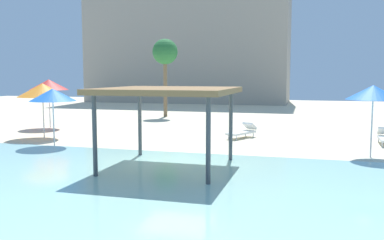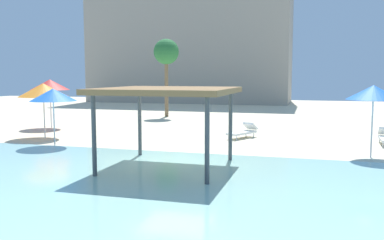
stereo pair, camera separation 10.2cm
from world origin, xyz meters
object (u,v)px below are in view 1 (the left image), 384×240
Objects in this scene: beach_umbrella_red_2 at (49,85)px; palm_tree_0 at (165,53)px; lounge_chair_2 at (243,131)px; beach_umbrella_blue_0 at (373,92)px; shade_pavilion at (168,93)px; beach_umbrella_blue_3 at (53,95)px; beach_umbrella_orange_4 at (43,90)px.

beach_umbrella_red_2 is 0.49× the size of palm_tree_0.
lounge_chair_2 is at bearing -4.45° from beach_umbrella_red_2.
shade_pavilion is at bearing -150.22° from beach_umbrella_blue_0.
shade_pavilion is 1.67× the size of beach_umbrella_blue_3.
palm_tree_0 reaches higher than beach_umbrella_blue_3.
beach_umbrella_blue_3 is 1.30× the size of lounge_chair_2.
shade_pavilion is 6.90m from beach_umbrella_blue_3.
beach_umbrella_blue_0 reaches higher than beach_umbrella_blue_3.
beach_umbrella_red_2 is 1.13× the size of beach_umbrella_blue_3.
beach_umbrella_red_2 is (-17.14, 4.60, 0.09)m from beach_umbrella_blue_0.
shade_pavilion is 1.47× the size of beach_umbrella_red_2.
shade_pavilion is at bearing -39.42° from beach_umbrella_red_2.
palm_tree_0 reaches higher than shade_pavilion.
beach_umbrella_blue_0 is 17.75m from beach_umbrella_red_2.
palm_tree_0 is (-12.74, 12.89, 2.28)m from beach_umbrella_blue_0.
beach_umbrella_red_2 reaches higher than beach_umbrella_blue_3.
beach_umbrella_orange_4 is at bearing 133.23° from beach_umbrella_blue_3.
beach_umbrella_orange_4 is (-15.09, 1.07, -0.09)m from beach_umbrella_blue_0.
shade_pavilion reaches higher than beach_umbrella_blue_3.
beach_umbrella_blue_0 is 1.08× the size of beach_umbrella_blue_3.
lounge_chair_2 is (11.69, -0.91, -2.24)m from beach_umbrella_red_2.
lounge_chair_2 is (9.64, 2.62, -2.05)m from beach_umbrella_orange_4.
beach_umbrella_blue_3 is (-13.09, -1.06, -0.21)m from beach_umbrella_blue_0.
shade_pavilion is at bearing -30.93° from beach_umbrella_orange_4.
lounge_chair_2 is at bearing 31.84° from beach_umbrella_blue_3.
lounge_chair_2 is (1.36, 7.58, -2.20)m from shade_pavilion.
beach_umbrella_blue_0 reaches higher than shade_pavilion.
beach_umbrella_red_2 reaches higher than shade_pavilion.
beach_umbrella_blue_3 is (-6.29, 2.84, -0.27)m from shade_pavilion.
beach_umbrella_orange_4 is 1.39× the size of lounge_chair_2.
beach_umbrella_red_2 is 1.47× the size of lounge_chair_2.
beach_umbrella_blue_3 is 2.92m from beach_umbrella_orange_4.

